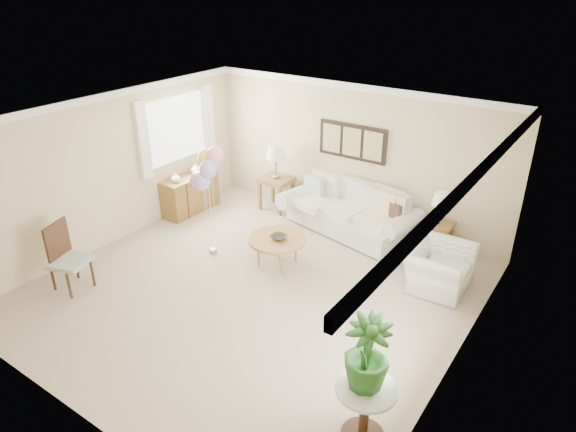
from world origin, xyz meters
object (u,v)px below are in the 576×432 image
object	(u,v)px
accent_chair	(66,256)
balloon_cluster	(206,170)
sofa	(349,213)
armchair	(439,268)
coffee_table	(277,240)

from	to	relation	value
accent_chair	balloon_cluster	distance (m)	2.46
sofa	armchair	distance (m)	2.18
armchair	balloon_cluster	size ratio (longest dim) A/B	0.53
sofa	balloon_cluster	world-z (taller)	balloon_cluster
armchair	accent_chair	xyz separation A→B (m)	(-4.59, -3.17, 0.21)
accent_chair	balloon_cluster	size ratio (longest dim) A/B	0.54
coffee_table	armchair	xyz separation A→B (m)	(2.39, 0.84, -0.11)
balloon_cluster	sofa	bearing A→B (deg)	53.76
sofa	coffee_table	world-z (taller)	sofa
coffee_table	armchair	world-z (taller)	armchair
coffee_table	balloon_cluster	bearing A→B (deg)	-162.75
coffee_table	accent_chair	distance (m)	3.20
coffee_table	accent_chair	world-z (taller)	accent_chair
coffee_table	sofa	bearing A→B (deg)	77.20
armchair	accent_chair	bearing A→B (deg)	123.44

